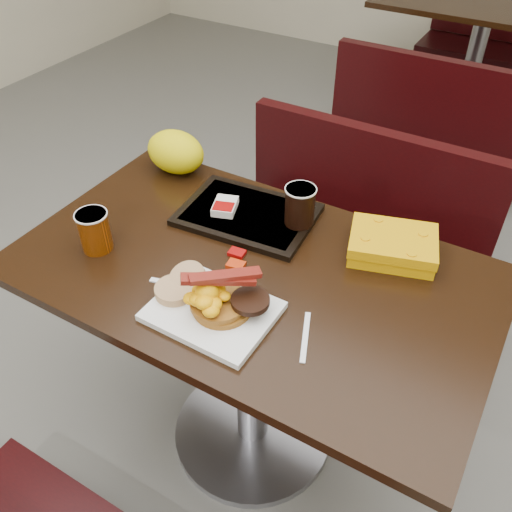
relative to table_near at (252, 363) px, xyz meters
The scene contains 23 objects.
floor 0.38m from the table_near, ahead, with size 6.00×7.00×0.01m, color slate.
table_near is the anchor object (origin of this frame).
bench_near_n 0.70m from the table_near, 90.00° to the left, with size 1.00×0.46×0.72m, color black, non-canonical shape.
table_far 2.60m from the table_near, 90.00° to the left, with size 1.20×0.70×0.75m, color black, non-canonical shape.
bench_far_s 1.90m from the table_near, 90.00° to the left, with size 1.00×0.46×0.72m, color black, non-canonical shape.
bench_far_n 3.30m from the table_near, 90.00° to the left, with size 1.00×0.46×0.72m, color black, non-canonical shape.
platter 0.42m from the table_near, 89.14° to the right, with size 0.28×0.21×0.02m, color white.
pancake_stack 0.44m from the table_near, 82.47° to the right, with size 0.14×0.14×0.03m, color #935518.
sausage_patty 0.46m from the table_near, 60.20° to the right, with size 0.09×0.09×0.01m, color black.
scrambled_eggs 0.48m from the table_near, 90.66° to the right, with size 0.10×0.08×0.05m, color #FFAE05.
bacon_strips 0.51m from the table_near, 85.47° to the right, with size 0.17×0.07×0.01m, color #4B0506, non-canonical shape.
muffin_bottom 0.45m from the table_near, 118.88° to the right, with size 0.09×0.09×0.02m, color tan.
muffin_top 0.45m from the table_near, 121.79° to the right, with size 0.09×0.09×0.02m, color tan.
coffee_cup_near 0.59m from the table_near, 160.91° to the right, with size 0.08×0.08×0.11m, color #8B3505.
fork 0.43m from the table_near, 133.25° to the right, with size 0.15×0.03×0.00m, color white, non-canonical shape.
knife 0.46m from the table_near, 31.93° to the right, with size 0.15×0.01×0.00m, color white.
condiment_syrup 0.38m from the table_near, 159.25° to the right, with size 0.04×0.03×0.01m, color #B92807.
condiment_ketchup 0.39m from the table_near, 155.68° to the left, with size 0.04×0.03×0.01m, color #8C0504.
tray 0.44m from the table_near, 123.96° to the left, with size 0.36×0.26×0.02m, color black.
hashbrown_sleeve_left 0.47m from the table_near, 138.75° to the left, with size 0.06×0.08×0.02m, color silver.
coffee_cup_far 0.49m from the table_near, 83.38° to the left, with size 0.08×0.08×0.11m, color black.
clamshell 0.54m from the table_near, 39.13° to the left, with size 0.22×0.16×0.06m, color #D89603.
paper_bag 0.68m from the table_near, 147.39° to the left, with size 0.19×0.14×0.13m, color #FEEC08.
Camera 1 is at (0.53, -0.88, 1.67)m, focal length 38.71 mm.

